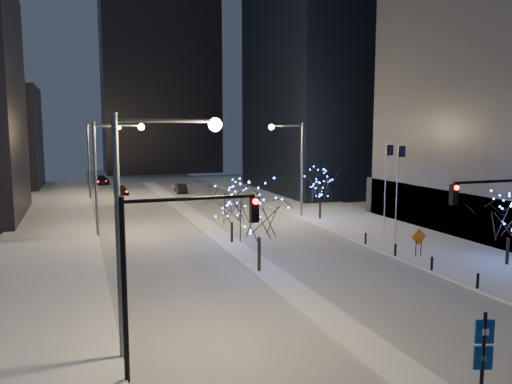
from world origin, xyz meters
name	(u,v)px	position (x,y,z in m)	size (l,w,h in m)	color
ground	(362,344)	(0.00, 0.00, 0.00)	(160.00, 160.00, 0.00)	silver
road	(191,215)	(0.00, 35.00, 0.01)	(20.00, 130.00, 0.02)	#AFB4BF
median	(201,222)	(0.00, 30.00, 0.07)	(2.00, 80.00, 0.15)	silver
east_sidewalk	(387,231)	(15.00, 20.00, 0.07)	(10.00, 90.00, 0.15)	silver
west_sidewalk	(44,259)	(-14.00, 20.00, 0.07)	(8.00, 90.00, 0.15)	silver
horizon_block	(160,74)	(6.00, 92.00, 21.00)	(24.00, 14.00, 42.00)	black
street_lamp_w_near	(145,201)	(-8.94, 2.00, 6.50)	(4.40, 0.56, 10.00)	#595E66
street_lamp_w_mid	(108,162)	(-8.94, 27.00, 6.50)	(4.40, 0.56, 10.00)	#595E66
street_lamp_w_far	(97,150)	(-8.94, 52.00, 6.50)	(4.40, 0.56, 10.00)	#595E66
street_lamp_east	(294,157)	(10.08, 30.00, 6.45)	(3.90, 0.56, 10.00)	#595E66
traffic_signal_west	(167,254)	(-8.44, 0.00, 4.76)	(5.26, 0.43, 7.00)	black
traffic_signal_east	(507,221)	(8.94, 1.00, 4.76)	(5.26, 0.43, 7.00)	black
flagpoles	(392,184)	(13.37, 17.25, 4.80)	(1.35, 2.60, 8.00)	silver
bollards	(413,256)	(10.20, 10.00, 0.60)	(0.16, 12.16, 0.90)	black
car_near	(121,190)	(-5.74, 54.90, 0.68)	(1.62, 4.02, 1.37)	black
car_mid	(180,188)	(2.70, 54.32, 0.69)	(1.46, 4.19, 1.38)	black
car_far	(101,180)	(-7.74, 69.95, 0.70)	(1.96, 4.82, 1.40)	black
holiday_tree_median_near	(259,210)	(-0.50, 11.75, 4.17)	(5.76, 5.76, 6.17)	black
holiday_tree_median_far	(232,204)	(0.24, 20.29, 3.33)	(4.12, 4.12, 5.01)	black
holiday_tree_plaza_near	(510,218)	(16.05, 7.48, 3.35)	(4.23, 4.23, 4.88)	black
holiday_tree_plaza_far	(320,187)	(12.04, 27.67, 3.40)	(4.41, 4.41, 5.13)	black
wayfinding_sign	(483,352)	(0.82, -6.00, 2.14)	(0.61, 0.27, 3.49)	black
construction_sign	(419,240)	(11.69, 11.31, 1.39)	(1.25, 0.07, 2.06)	black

